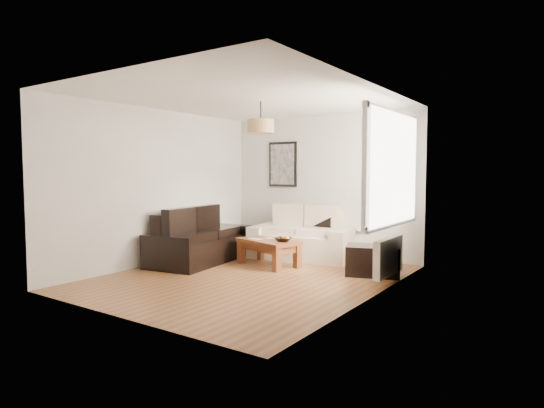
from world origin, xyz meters
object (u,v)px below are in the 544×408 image
Objects in this scene: coffee_table at (268,253)px; ottoman at (373,260)px; loveseat_cream at (302,233)px; sofa_leather at (201,237)px.

ottoman is (1.71, 0.30, 0.01)m from coffee_table.
ottoman is at bearing -30.82° from loveseat_cream.
sofa_leather is 2.52× the size of ottoman.
sofa_leather is 1.87× the size of coffee_table.
loveseat_cream reaches higher than coffee_table.
loveseat_cream is at bearing 159.07° from ottoman.
coffee_table is at bearing -170.00° from ottoman.
loveseat_cream is 0.94m from coffee_table.
ottoman is (2.88, 0.67, -0.20)m from sofa_leather.
sofa_leather is 1.25m from coffee_table.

